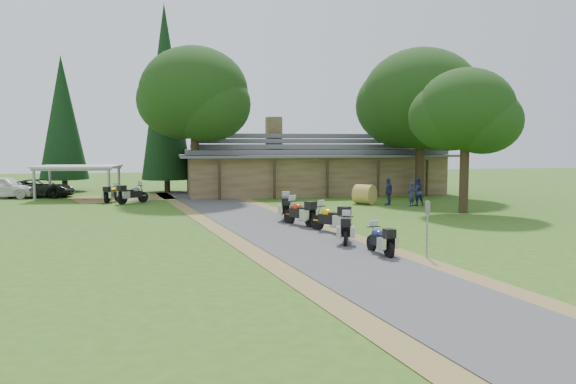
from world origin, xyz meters
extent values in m
plane|color=#335919|center=(0.00, 0.00, 0.00)|extent=(120.00, 120.00, 0.00)
plane|color=#414143|center=(-0.50, 4.00, 0.00)|extent=(51.95, 51.95, 0.00)
imported|color=white|center=(-17.43, 24.44, 1.03)|extent=(3.82, 6.59, 2.06)
imported|color=black|center=(-15.01, 24.62, 1.03)|extent=(3.47, 5.77, 2.06)
imported|color=navy|center=(9.75, 13.04, 0.93)|extent=(0.65, 0.63, 1.86)
imported|color=navy|center=(10.30, 13.29, 1.08)|extent=(0.62, 0.45, 2.16)
imported|color=navy|center=(8.57, 13.93, 1.04)|extent=(0.72, 0.73, 2.09)
cylinder|color=#A88B3D|center=(7.26, 14.91, 0.66)|extent=(1.79, 1.78, 1.32)
cone|color=black|center=(-5.64, 27.03, 7.72)|extent=(4.12, 4.12, 15.43)
cone|color=black|center=(-14.08, 29.47, 5.67)|extent=(3.97, 3.97, 11.34)
camera|label=1|loc=(-5.60, -20.50, 4.08)|focal=35.00mm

